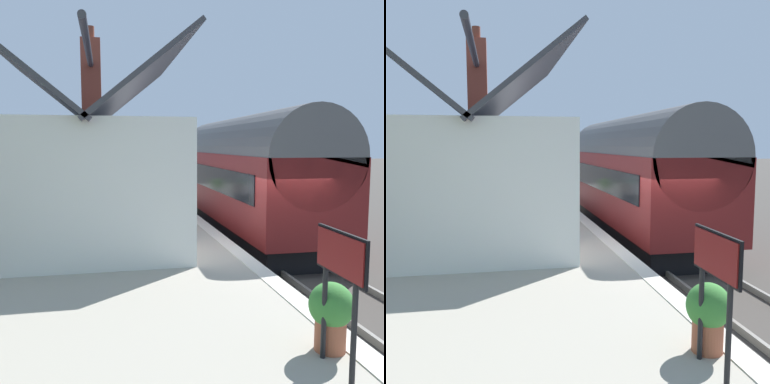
{
  "view_description": "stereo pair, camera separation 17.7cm",
  "coord_description": "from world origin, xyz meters",
  "views": [
    {
      "loc": [
        -10.07,
        4.15,
        3.31
      ],
      "look_at": [
        2.92,
        1.5,
        1.83
      ],
      "focal_mm": 39.76,
      "sensor_mm": 36.0,
      "label": 1
    },
    {
      "loc": [
        -10.1,
        3.98,
        3.31
      ],
      "look_at": [
        2.92,
        1.5,
        1.83
      ],
      "focal_mm": 39.76,
      "sensor_mm": 36.0,
      "label": 2
    }
  ],
  "objects": [
    {
      "name": "ground_plane",
      "position": [
        0.0,
        0.0,
        0.0
      ],
      "size": [
        160.0,
        160.0,
        0.0
      ],
      "primitive_type": "plane",
      "color": "#423D38"
    },
    {
      "name": "rail_near",
      "position": [
        0.0,
        -1.62,
        0.07
      ],
      "size": [
        52.0,
        0.08,
        0.14
      ],
      "primitive_type": "cube",
      "color": "gray",
      "rests_on": "ground"
    },
    {
      "name": "planter_by_door",
      "position": [
        11.56,
        4.06,
        1.22
      ],
      "size": [
        0.38,
        0.38,
        0.75
      ],
      "color": "black",
      "rests_on": "platform"
    },
    {
      "name": "rail_far",
      "position": [
        0.0,
        -0.18,
        0.07
      ],
      "size": [
        52.0,
        0.08,
        0.14
      ],
      "primitive_type": "cube",
      "color": "gray",
      "rests_on": "ground"
    },
    {
      "name": "planter_bench_left",
      "position": [
        10.55,
        2.35,
        1.22
      ],
      "size": [
        0.55,
        0.55,
        0.78
      ],
      "color": "black",
      "rests_on": "platform"
    },
    {
      "name": "platform_edge_coping",
      "position": [
        0.0,
        1.18,
        0.84
      ],
      "size": [
        32.0,
        0.36,
        0.02
      ],
      "primitive_type": "cube",
      "color": "beige",
      "rests_on": "platform"
    },
    {
      "name": "platform",
      "position": [
        0.0,
        3.61,
        0.41
      ],
      "size": [
        32.0,
        5.22,
        0.83
      ],
      "primitive_type": "cube",
      "color": "#A39B8C",
      "rests_on": "ground"
    },
    {
      "name": "bench_platform_end",
      "position": [
        6.79,
        2.35,
        1.3
      ],
      "size": [
        1.41,
        0.46,
        0.88
      ],
      "color": "brown",
      "rests_on": "platform"
    },
    {
      "name": "planter_under_sign",
      "position": [
        -5.59,
        1.53,
        1.3
      ],
      "size": [
        0.53,
        0.53,
        0.85
      ],
      "color": "#9E5138",
      "rests_on": "platform"
    },
    {
      "name": "planter_bench_right",
      "position": [
        7.96,
        5.34,
        1.14
      ],
      "size": [
        0.34,
        0.34,
        0.64
      ],
      "color": "teal",
      "rests_on": "platform"
    },
    {
      "name": "train",
      "position": [
        4.59,
        -0.9,
        2.22
      ],
      "size": [
        10.76,
        2.73,
        4.32
      ],
      "color": "black",
      "rests_on": "ground"
    },
    {
      "name": "station_sign_board",
      "position": [
        -6.04,
        1.7,
        2.02
      ],
      "size": [
        0.96,
        0.06,
        1.57
      ],
      "color": "black",
      "rests_on": "platform"
    },
    {
      "name": "station_building",
      "position": [
        1.27,
        4.49,
        2.48
      ],
      "size": [
        6.65,
        4.52,
        5.89
      ],
      "color": "white",
      "rests_on": "platform"
    }
  ]
}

